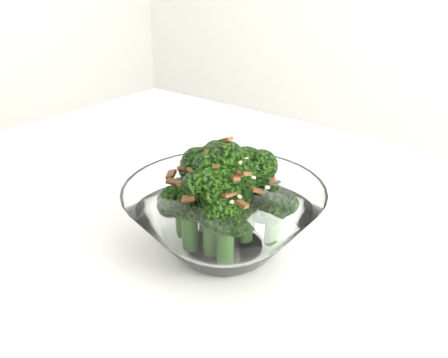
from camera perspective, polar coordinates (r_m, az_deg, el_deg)
The scene contains 2 objects.
table at distance 0.60m, azimuth 5.90°, elevation -13.22°, with size 1.26×0.89×0.75m.
broccoli_dish at distance 0.53m, azimuth -0.08°, elevation -3.79°, with size 0.21×0.21×0.13m.
Camera 1 is at (0.25, -0.48, 1.06)m, focal length 40.00 mm.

